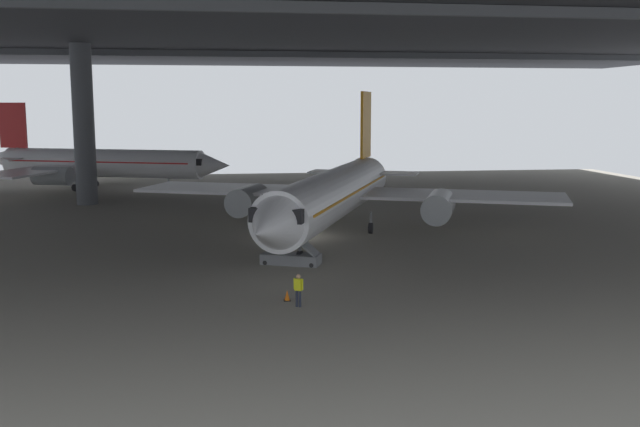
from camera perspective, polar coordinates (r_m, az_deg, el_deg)
The scene contains 9 objects.
ground_plane at distance 57.59m, azimuth -1.37°, elevation -1.88°, with size 110.00×110.00×0.00m, color gray.
hangar_structure at distance 70.67m, azimuth -2.89°, elevation 14.19°, with size 121.00×99.00×18.03m.
airplane_main at distance 57.13m, azimuth 1.20°, elevation 1.60°, with size 36.00×36.05×11.75m.
boarding_stairs at distance 47.77m, azimuth -2.39°, elevation -3.16°, with size 4.47×2.92×4.72m.
crew_worker_near_nose at distance 37.65m, azimuth -1.73°, elevation -5.94°, with size 0.48×0.37×1.76m.
crew_worker_by_stairs at distance 50.98m, azimuth -4.02°, elevation -2.19°, with size 0.40×0.43×1.65m.
airplane_distant at distance 93.83m, azimuth -17.19°, elevation 3.84°, with size 32.95×32.80×10.81m.
traffic_cone_orange at distance 39.01m, azimuth -2.63°, elevation -6.52°, with size 0.36×0.36×0.60m.
baggage_tug at distance 67.53m, azimuth -0.81°, elevation 0.13°, with size 1.85×2.46×0.90m.
Camera 1 is at (-6.76, -56.24, 10.44)m, focal length 40.31 mm.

